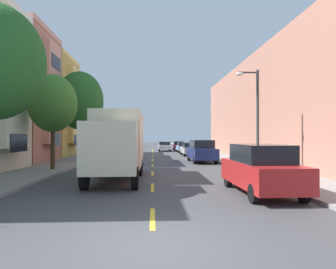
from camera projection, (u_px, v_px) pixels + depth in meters
name	position (u px, v px, depth m)	size (l,w,h in m)	color
ground_plane	(153.00, 155.00, 36.20)	(160.00, 160.00, 0.00)	#424244
sidewalk_left	(90.00, 156.00, 33.83)	(3.20, 120.00, 0.14)	gray
sidewalk_right	(214.00, 155.00, 34.57)	(3.20, 120.00, 0.14)	gray
lane_centerline_dashes	(153.00, 158.00, 30.70)	(0.14, 47.20, 0.01)	yellow
townhouse_fourth_mustard	(12.00, 109.00, 31.85)	(13.21, 6.77, 10.81)	tan
townhouse_fifth_powder_blue	(34.00, 116.00, 38.79)	(14.16, 6.77, 10.22)	#9EB7CC
apartment_block_opposite	(305.00, 109.00, 26.94)	(10.00, 36.00, 9.46)	#B27560
street_tree_second	(53.00, 103.00, 19.22)	(3.06, 3.06, 6.08)	#47331E
street_tree_third	(80.00, 101.00, 26.45)	(4.09, 4.09, 7.82)	#47331E
street_lamp	(255.00, 112.00, 17.37)	(1.35, 0.28, 5.96)	#38383D
delivery_box_truck	(118.00, 141.00, 15.75)	(2.40, 7.54, 3.55)	beige
parked_suv_navy	(202.00, 151.00, 25.91)	(2.07, 4.85, 1.93)	navy
parked_hatchback_orange	(103.00, 153.00, 26.57)	(1.84, 4.04, 1.50)	orange
parked_hatchback_black	(125.00, 145.00, 48.89)	(1.83, 4.04, 1.50)	black
parked_suv_red	(261.00, 169.00, 11.74)	(2.02, 4.83, 1.93)	#AD1E1E
parked_suv_champagne	(112.00, 148.00, 32.25)	(2.03, 4.83, 1.93)	tan
parked_wagon_silver	(190.00, 149.00, 34.72)	(1.88, 4.72, 1.50)	#B2B5BA
parked_sedan_burgundy	(179.00, 145.00, 48.96)	(1.91, 4.54, 1.43)	maroon
parked_sedan_sky	(184.00, 147.00, 41.76)	(1.83, 4.51, 1.43)	#7A9EC6
moving_white_sedan	(164.00, 146.00, 45.12)	(1.80, 4.50, 1.43)	silver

